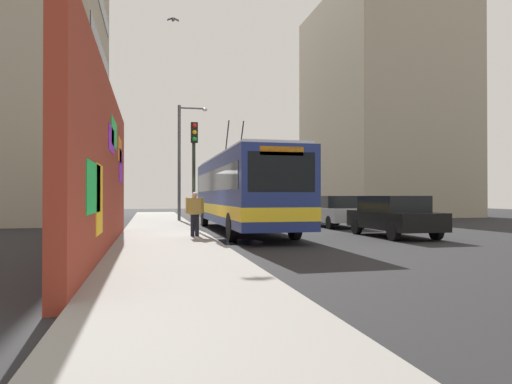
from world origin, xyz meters
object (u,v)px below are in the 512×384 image
Objects in this scene: parked_car_silver at (333,210)px; pedestrian_at_curb at (195,211)px; parked_car_black at (393,215)px; city_bus at (241,190)px; parked_car_red at (272,206)px; parked_car_white at (298,208)px; street_lamp at (182,154)px; traffic_light at (194,158)px.

parked_car_silver is 2.90× the size of pedestrian_at_curb.
parked_car_black is at bearing -180.00° from parked_car_silver.
parked_car_silver is (2.04, -5.20, -1.01)m from city_bus.
city_bus is 2.87× the size of parked_car_black.
parked_car_red is (11.85, 0.00, 0.00)m from parked_car_silver.
parked_car_red is (6.27, -0.00, 0.00)m from parked_car_white.
city_bus is at bearing -34.36° from pedestrian_at_curb.
parked_car_white and parked_car_red have the same top height.
parked_car_black is at bearing -180.00° from parked_car_red.
pedestrian_at_curb is at bearing 145.64° from city_bus.
parked_car_silver is at bearing -180.00° from parked_car_white.
city_bus is at bearing -164.24° from street_lamp.
parked_car_white is 13.45m from pedestrian_at_curb.
parked_car_silver is at bearing -53.93° from pedestrian_at_curb.
pedestrian_at_curb is at bearing 145.66° from parked_car_white.
parked_car_red is 16.50m from traffic_light.
parked_car_red is at bearing 0.00° from parked_car_black.
traffic_light is at bearing 153.27° from parked_car_red.
city_bus is 2.78× the size of parked_car_silver.
street_lamp is (-6.58, 7.26, 3.19)m from parked_car_red.
pedestrian_at_curb is (-11.10, 7.59, 0.22)m from parked_car_white.
parked_car_red is 3.09× the size of pedestrian_at_curb.
parked_car_white is 0.92× the size of parked_car_red.
pedestrian_at_curb is 3.50m from traffic_light.
traffic_light reaches higher than parked_car_red.
parked_car_black is 0.65× the size of street_lamp.
traffic_light is (-0.70, 2.15, 1.31)m from city_bus.
traffic_light is at bearing 108.14° from city_bus.
city_bus is 2.83× the size of parked_car_white.
parked_car_red is 10.31m from street_lamp.
city_bus is at bearing 159.47° from parked_car_red.
traffic_light is (3.11, 7.35, 2.32)m from parked_car_black.
traffic_light is at bearing 179.37° from street_lamp.
traffic_light is (-14.59, 7.35, 2.32)m from parked_car_red.
city_bus reaches higher than parked_car_black.
parked_car_red is at bearing -0.00° from parked_car_white.
parked_car_white is (5.58, 0.00, -0.00)m from parked_car_silver.
parked_car_silver is at bearing -69.56° from traffic_light.
city_bus reaches higher than parked_car_red.
parked_car_silver is at bearing 180.00° from parked_car_red.
city_bus is 2.61m from traffic_light.
pedestrian_at_curb is at bearing 175.15° from traffic_light.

